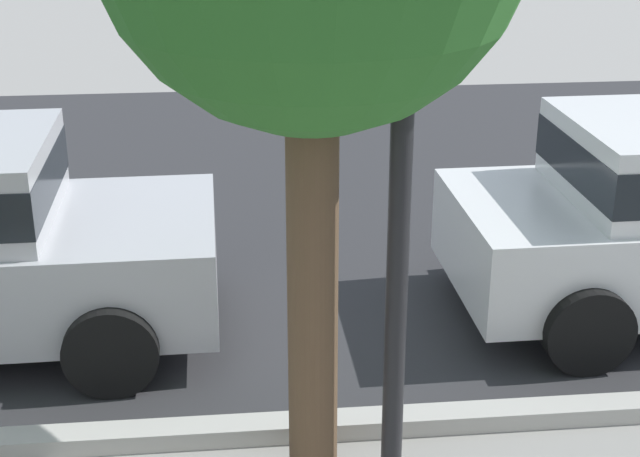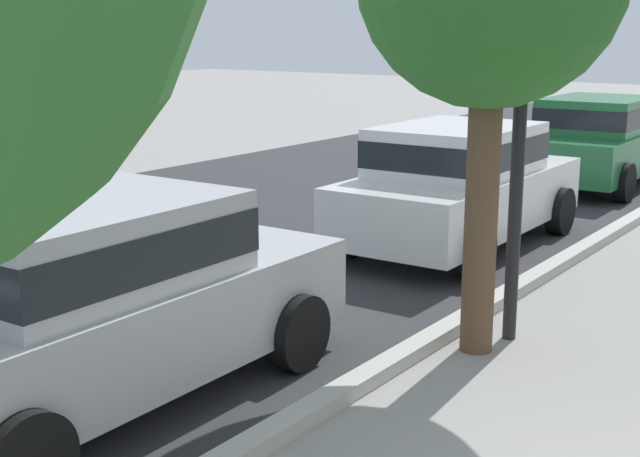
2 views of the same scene
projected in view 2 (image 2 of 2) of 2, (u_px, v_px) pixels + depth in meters
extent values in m
cube|color=#B2AFA8|center=(268.00, 436.00, 5.89)|extent=(60.00, 0.20, 0.12)
cylinder|color=brown|center=(481.00, 215.00, 7.37)|extent=(0.28, 0.28, 2.42)
cube|color=#B7B7BC|center=(99.00, 323.00, 6.47)|extent=(4.12, 1.76, 0.70)
cube|color=#B7B7BC|center=(77.00, 242.00, 6.20)|extent=(2.15, 1.59, 0.60)
cube|color=black|center=(77.00, 242.00, 6.20)|extent=(2.16, 1.61, 0.33)
cylinder|color=black|center=(149.00, 297.00, 8.07)|extent=(0.64, 0.23, 0.64)
cylinder|color=black|center=(298.00, 332.00, 7.13)|extent=(0.64, 0.23, 0.64)
cube|color=silver|center=(460.00, 199.00, 11.17)|extent=(4.12, 1.76, 0.70)
cube|color=silver|center=(457.00, 149.00, 10.91)|extent=(2.15, 1.59, 0.60)
cube|color=black|center=(457.00, 149.00, 10.91)|extent=(2.16, 1.61, 0.33)
cylinder|color=black|center=(447.00, 197.00, 12.78)|extent=(0.64, 0.23, 0.64)
cylinder|color=black|center=(560.00, 211.00, 11.84)|extent=(0.64, 0.23, 0.64)
cylinder|color=black|center=(348.00, 232.00, 10.64)|extent=(0.64, 0.23, 0.64)
cylinder|color=black|center=(477.00, 251.00, 9.70)|extent=(0.64, 0.23, 0.64)
cube|color=#236638|center=(598.00, 151.00, 15.46)|extent=(4.12, 1.76, 0.70)
cube|color=#236638|center=(598.00, 115.00, 15.19)|extent=(2.15, 1.59, 0.60)
cube|color=black|center=(598.00, 115.00, 15.19)|extent=(2.16, 1.61, 0.33)
cylinder|color=black|center=(575.00, 155.00, 17.06)|extent=(0.64, 0.23, 0.64)
cylinder|color=black|center=(523.00, 173.00, 14.93)|extent=(0.64, 0.23, 0.64)
cylinder|color=black|center=(624.00, 183.00, 13.98)|extent=(0.64, 0.23, 0.64)
cylinder|color=black|center=(519.00, 140.00, 7.52)|extent=(0.12, 0.12, 3.60)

